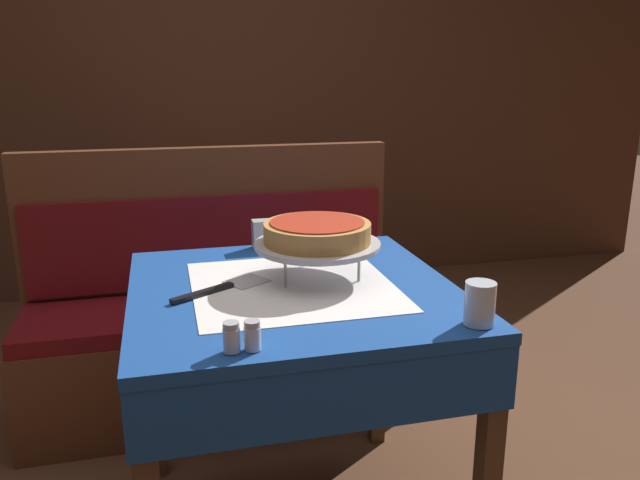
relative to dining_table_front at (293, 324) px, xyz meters
name	(u,v)px	position (x,y,z in m)	size (l,w,h in m)	color
dining_table_front	(293,324)	(0.00, 0.00, 0.00)	(0.84, 0.84, 0.77)	#194799
dining_table_rear	(219,199)	(-0.03, 1.75, 0.00)	(0.77, 0.77, 0.77)	red
booth_bench	(218,333)	(-0.14, 0.78, -0.35)	(1.45, 0.46, 1.03)	brown
back_wall_panel	(212,90)	(0.00, 2.27, 0.54)	(6.00, 0.04, 2.40)	#4C2D1E
pizza_pan_stand	(317,246)	(0.08, 0.05, 0.20)	(0.34, 0.34, 0.10)	#ADADB2
deep_dish_pizza	(317,232)	(0.08, 0.05, 0.24)	(0.29, 0.29, 0.06)	#C68E47
pizza_server	(223,288)	(-0.18, 0.02, 0.11)	(0.27, 0.19, 0.01)	#BCBCC1
water_glass_near	(480,303)	(0.35, -0.36, 0.16)	(0.07, 0.07, 0.10)	silver
salt_shaker	(231,337)	(-0.20, -0.36, 0.14)	(0.04, 0.04, 0.06)	silver
pepper_shaker	(252,335)	(-0.16, -0.36, 0.14)	(0.03, 0.03, 0.06)	silver
napkin_holder	(268,234)	(0.00, 0.38, 0.16)	(0.10, 0.05, 0.09)	#B2B2B7
condiment_caddy	(195,170)	(-0.14, 1.78, 0.15)	(0.13, 0.13, 0.14)	black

